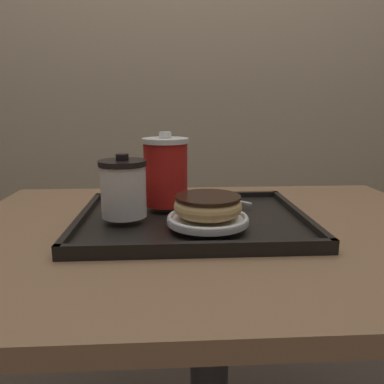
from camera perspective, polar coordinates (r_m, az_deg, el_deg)
wall_behind at (r=1.80m, az=-0.95°, el=21.54°), size 8.00×0.05×2.40m
cafe_table at (r=0.78m, az=2.77°, el=-16.04°), size 0.98×0.71×0.71m
serving_tray at (r=0.73m, az=0.00°, el=-4.31°), size 0.43×0.34×0.02m
coffee_cup_front at (r=0.70m, az=-10.43°, el=0.54°), size 0.09×0.09×0.12m
coffee_cup_rear at (r=0.77m, az=-4.03°, el=3.17°), size 0.10×0.10×0.15m
plate_with_chocolate_donut at (r=0.66m, az=2.42°, el=-4.14°), size 0.14×0.14×0.01m
donut_chocolate_glazed at (r=0.65m, az=2.44°, el=-2.06°), size 0.12×0.12×0.04m
spoon at (r=0.85m, az=3.16°, el=-0.40°), size 0.11×0.12×0.01m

